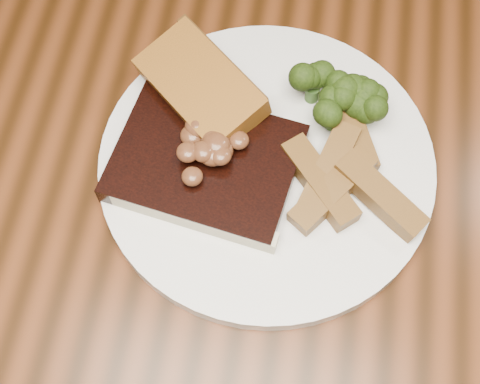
% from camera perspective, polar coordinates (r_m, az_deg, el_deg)
% --- Properties ---
extents(ground, '(4.50, 4.50, 0.00)m').
position_cam_1_polar(ground, '(1.34, 0.07, -13.88)').
color(ground, '#34190B').
rests_on(ground, ground).
extents(dining_table, '(1.60, 0.90, 0.75)m').
position_cam_1_polar(dining_table, '(0.71, 0.14, -3.16)').
color(dining_table, '#522710').
rests_on(dining_table, ground).
extents(plate, '(0.35, 0.35, 0.01)m').
position_cam_1_polar(plate, '(0.63, 2.27, 2.35)').
color(plate, white).
rests_on(plate, dining_table).
extents(steak, '(0.18, 0.15, 0.02)m').
position_cam_1_polar(steak, '(0.61, -2.97, 2.44)').
color(steak, black).
rests_on(steak, plate).
extents(steak_bone, '(0.15, 0.04, 0.02)m').
position_cam_1_polar(steak_bone, '(0.59, -3.91, -2.42)').
color(steak_bone, '#BCB592').
rests_on(steak_bone, plate).
extents(mushroom_pile, '(0.07, 0.07, 0.03)m').
position_cam_1_polar(mushroom_pile, '(0.59, -2.16, 4.10)').
color(mushroom_pile, brown).
rests_on(mushroom_pile, steak).
extents(garlic_bread, '(0.13, 0.13, 0.03)m').
position_cam_1_polar(garlic_bread, '(0.64, -3.25, 7.96)').
color(garlic_bread, brown).
rests_on(garlic_bread, plate).
extents(potato_wedges, '(0.12, 0.12, 0.02)m').
position_cam_1_polar(potato_wedges, '(0.60, 8.53, 0.74)').
color(potato_wedges, brown).
rests_on(potato_wedges, plate).
extents(broccoli_cluster, '(0.08, 0.08, 0.04)m').
position_cam_1_polar(broccoli_cluster, '(0.65, 9.02, 8.44)').
color(broccoli_cluster, '#273D0D').
rests_on(broccoli_cluster, plate).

